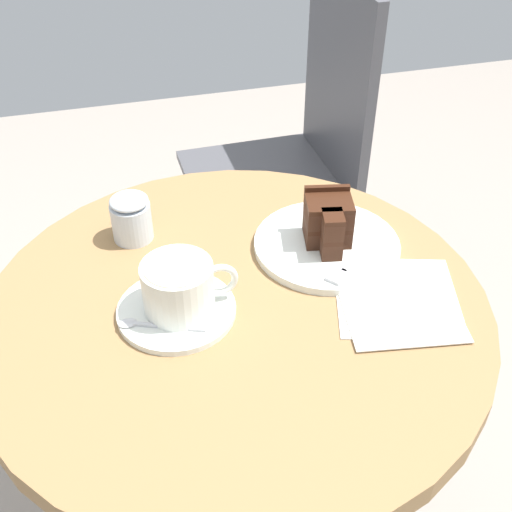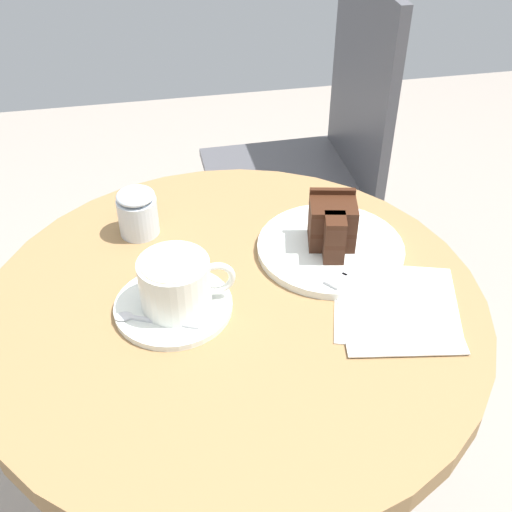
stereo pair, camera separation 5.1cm
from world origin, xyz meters
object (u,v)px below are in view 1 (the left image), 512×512
Objects in this scene: saucer at (176,310)px; teaspoon at (150,325)px; sugar_pot at (131,217)px; cake_slice at (328,221)px; fork at (350,265)px; napkin at (398,301)px; coffee_cup at (179,284)px; cake_plate at (327,245)px; cafe_chair at (301,143)px.

teaspoon is (-0.04, -0.03, 0.01)m from saucer.
teaspoon is 1.42× the size of sugar_pot.
cake_slice is 0.84× the size of fork.
fork is at bearing -149.57° from teaspoon.
sugar_pot is (-0.33, 0.24, 0.04)m from napkin.
coffee_cup is 0.61× the size of napkin.
napkin is at bearing -36.24° from sugar_pot.
coffee_cup is at bearing 167.79° from napkin.
cake_slice is at bearing -136.69° from teaspoon.
coffee_cup is 1.18× the size of teaspoon.
sugar_pot is (-0.28, 0.10, -0.01)m from cake_slice.
fork reaches higher than saucer.
saucer is at bearing -78.92° from sugar_pot.
fork reaches higher than cake_plate.
cafe_chair is at bearing 59.82° from coffee_cup.
coffee_cup is at bearing -161.93° from cake_plate.
cake_slice is 0.07m from fork.
cafe_chair is (0.45, 0.72, -0.18)m from teaspoon.
teaspoon is (-0.04, -0.03, -0.03)m from coffee_cup.
teaspoon is at bearing -159.15° from cake_plate.
coffee_cup is 0.83m from cafe_chair.
napkin is 0.78m from cafe_chair.
sugar_pot reaches higher than napkin.
cafe_chair reaches higher than cake_plate.
sugar_pot reaches higher than saucer.
fork is 0.12× the size of cafe_chair.
napkin is (0.29, -0.06, -0.00)m from saucer.
saucer is 1.43× the size of fork.
cake_plate is at bearing -107.65° from cake_slice.
fork is 0.72m from cafe_chair.
cake_slice reaches higher than saucer.
coffee_cup is 0.25m from cake_plate.
cake_plate is 1.04× the size of napkin.
teaspoon is 1.16× the size of cake_slice.
coffee_cup is 0.58× the size of cake_plate.
cake_plate is at bearing -119.86° from fork.
saucer is 0.17× the size of cafe_chair.
saucer is 0.05m from teaspoon.
napkin is (0.04, -0.07, -0.01)m from fork.
sugar_pot is at bearing -41.97° from cafe_chair.
teaspoon is at bearing -146.28° from coffee_cup.
saucer is at bearing -157.92° from coffee_cup.
fork is (0.24, 0.01, -0.03)m from coffee_cup.
saucer is at bearing -161.23° from cake_slice.
saucer is 0.30m from napkin.
coffee_cup is 0.25m from fork.
saucer reaches higher than napkin.
sugar_pot reaches higher than teaspoon.
saucer is at bearing 168.60° from napkin.
cake_slice is at bearing 72.35° from cake_plate.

